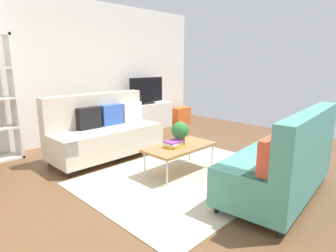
{
  "coord_description": "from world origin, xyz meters",
  "views": [
    {
      "loc": [
        -3.0,
        -2.78,
        1.62
      ],
      "look_at": [
        0.07,
        0.28,
        0.65
      ],
      "focal_mm": 30.09,
      "sensor_mm": 36.0,
      "label": 1
    }
  ],
  "objects_px": {
    "table_book_0": "(173,146)",
    "bottle_0": "(134,102)",
    "couch_beige": "(104,132)",
    "potted_plant": "(180,132)",
    "vase_0": "(126,103)",
    "bottle_2": "(140,100)",
    "storage_trunk": "(179,115)",
    "tv_console": "(147,116)",
    "tv": "(147,91)",
    "couch_green": "(283,163)",
    "coffee_table": "(180,148)",
    "bottle_1": "(137,101)"
  },
  "relations": [
    {
      "from": "table_book_0",
      "to": "bottle_0",
      "type": "relative_size",
      "value": 1.29
    },
    {
      "from": "couch_beige",
      "to": "potted_plant",
      "type": "bearing_deg",
      "value": 106.61
    },
    {
      "from": "potted_plant",
      "to": "vase_0",
      "type": "height_order",
      "value": "potted_plant"
    },
    {
      "from": "potted_plant",
      "to": "table_book_0",
      "type": "xyz_separation_m",
      "value": [
        -0.16,
        -0.02,
        -0.18
      ]
    },
    {
      "from": "table_book_0",
      "to": "couch_beige",
      "type": "bearing_deg",
      "value": 100.96
    },
    {
      "from": "couch_beige",
      "to": "bottle_2",
      "type": "xyz_separation_m",
      "value": [
        1.71,
        1.07,
        0.31
      ]
    },
    {
      "from": "storage_trunk",
      "to": "potted_plant",
      "type": "bearing_deg",
      "value": -137.31
    },
    {
      "from": "tv_console",
      "to": "bottle_0",
      "type": "height_order",
      "value": "bottle_0"
    },
    {
      "from": "tv_console",
      "to": "storage_trunk",
      "type": "bearing_deg",
      "value": -5.19
    },
    {
      "from": "tv",
      "to": "potted_plant",
      "type": "relative_size",
      "value": 2.83
    },
    {
      "from": "tv_console",
      "to": "couch_green",
      "type": "bearing_deg",
      "value": -107.51
    },
    {
      "from": "couch_beige",
      "to": "coffee_table",
      "type": "xyz_separation_m",
      "value": [
        0.39,
        -1.42,
        -0.06
      ]
    },
    {
      "from": "potted_plant",
      "to": "couch_beige",
      "type": "bearing_deg",
      "value": 107.22
    },
    {
      "from": "coffee_table",
      "to": "potted_plant",
      "type": "height_order",
      "value": "potted_plant"
    },
    {
      "from": "couch_beige",
      "to": "tv_console",
      "type": "xyz_separation_m",
      "value": [
        1.93,
        1.11,
        -0.13
      ]
    },
    {
      "from": "couch_green",
      "to": "tv_console",
      "type": "relative_size",
      "value": 1.41
    },
    {
      "from": "tv",
      "to": "table_book_0",
      "type": "relative_size",
      "value": 4.17
    },
    {
      "from": "bottle_1",
      "to": "tv",
      "type": "bearing_deg",
      "value": 3.57
    },
    {
      "from": "tv",
      "to": "potted_plant",
      "type": "bearing_deg",
      "value": -121.16
    },
    {
      "from": "coffee_table",
      "to": "bottle_0",
      "type": "relative_size",
      "value": 5.92
    },
    {
      "from": "couch_green",
      "to": "potted_plant",
      "type": "bearing_deg",
      "value": 94.3
    },
    {
      "from": "tv_console",
      "to": "vase_0",
      "type": "bearing_deg",
      "value": 175.07
    },
    {
      "from": "coffee_table",
      "to": "bottle_2",
      "type": "relative_size",
      "value": 4.64
    },
    {
      "from": "coffee_table",
      "to": "potted_plant",
      "type": "relative_size",
      "value": 3.12
    },
    {
      "from": "couch_green",
      "to": "coffee_table",
      "type": "height_order",
      "value": "couch_green"
    },
    {
      "from": "couch_green",
      "to": "storage_trunk",
      "type": "bearing_deg",
      "value": 53.33
    },
    {
      "from": "bottle_1",
      "to": "table_book_0",
      "type": "bearing_deg",
      "value": -118.37
    },
    {
      "from": "tv",
      "to": "couch_green",
      "type": "bearing_deg",
      "value": -107.6
    },
    {
      "from": "tv",
      "to": "couch_beige",
      "type": "bearing_deg",
      "value": -150.46
    },
    {
      "from": "couch_beige",
      "to": "storage_trunk",
      "type": "xyz_separation_m",
      "value": [
        3.03,
        1.01,
        -0.23
      ]
    },
    {
      "from": "couch_green",
      "to": "bottle_1",
      "type": "xyz_separation_m",
      "value": [
        0.93,
        3.92,
        0.29
      ]
    },
    {
      "from": "tv",
      "to": "vase_0",
      "type": "distance_m",
      "value": 0.64
    },
    {
      "from": "coffee_table",
      "to": "bottle_2",
      "type": "bearing_deg",
      "value": 62.07
    },
    {
      "from": "tv_console",
      "to": "tv",
      "type": "bearing_deg",
      "value": -90.0
    },
    {
      "from": "bottle_1",
      "to": "bottle_2",
      "type": "bearing_deg",
      "value": 0.0
    },
    {
      "from": "couch_beige",
      "to": "tv",
      "type": "distance_m",
      "value": 2.27
    },
    {
      "from": "couch_green",
      "to": "table_book_0",
      "type": "height_order",
      "value": "couch_green"
    },
    {
      "from": "vase_0",
      "to": "bottle_0",
      "type": "distance_m",
      "value": 0.18
    },
    {
      "from": "tv_console",
      "to": "potted_plant",
      "type": "height_order",
      "value": "potted_plant"
    },
    {
      "from": "coffee_table",
      "to": "storage_trunk",
      "type": "height_order",
      "value": "storage_trunk"
    },
    {
      "from": "bottle_1",
      "to": "bottle_2",
      "type": "relative_size",
      "value": 0.84
    },
    {
      "from": "tv",
      "to": "table_book_0",
      "type": "xyz_separation_m",
      "value": [
        -1.66,
        -2.49,
        -0.51
      ]
    },
    {
      "from": "tv_console",
      "to": "potted_plant",
      "type": "distance_m",
      "value": 2.93
    },
    {
      "from": "couch_beige",
      "to": "storage_trunk",
      "type": "bearing_deg",
      "value": -162.13
    },
    {
      "from": "bottle_2",
      "to": "tv",
      "type": "bearing_deg",
      "value": 5.3
    },
    {
      "from": "potted_plant",
      "to": "bottle_1",
      "type": "height_order",
      "value": "bottle_1"
    },
    {
      "from": "couch_beige",
      "to": "bottle_1",
      "type": "height_order",
      "value": "couch_beige"
    },
    {
      "from": "couch_green",
      "to": "tv_console",
      "type": "bearing_deg",
      "value": 67.15
    },
    {
      "from": "tv_console",
      "to": "storage_trunk",
      "type": "distance_m",
      "value": 1.11
    },
    {
      "from": "bottle_0",
      "to": "bottle_2",
      "type": "distance_m",
      "value": 0.21
    }
  ]
}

